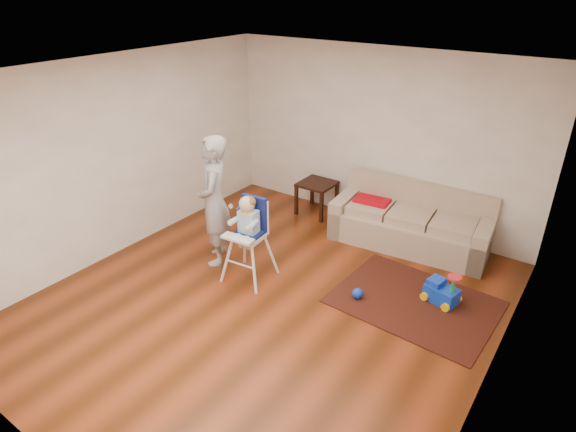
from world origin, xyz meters
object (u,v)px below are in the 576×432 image
Objects in this scene: ride_on_toy at (443,287)px; high_chair at (249,240)px; side_table at (317,198)px; toy_ball at (358,293)px; sofa at (411,218)px; adult at (214,201)px.

high_chair is (-2.24, -0.91, 0.34)m from ride_on_toy.
side_table is 2.44m from toy_ball.
side_table is 2.18m from high_chair.
sofa is at bearing -3.81° from side_table.
sofa is at bearing 97.25° from adult.
sofa is 17.32× the size of toy_ball.
ride_on_toy is (0.88, -1.11, -0.20)m from sofa.
side_table is 2.17m from adult.
sofa is 5.47× the size of ride_on_toy.
high_chair is 0.73m from adult.
sofa is 4.23× the size of side_table.
toy_ball is at bearing 9.91° from high_chair.
toy_ball is at bearing 61.53° from adult.
adult reaches higher than side_table.
adult is (-2.00, -1.94, 0.46)m from sofa.
side_table is 4.09× the size of toy_ball.
high_chair is 0.66× the size of adult.
ride_on_toy is 3.07m from adult.
adult is at bearing -151.06° from ride_on_toy.
side_table is at bearing 133.96° from adult.
toy_ball is 2.20m from adult.
sofa is at bearing 90.97° from toy_ball.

